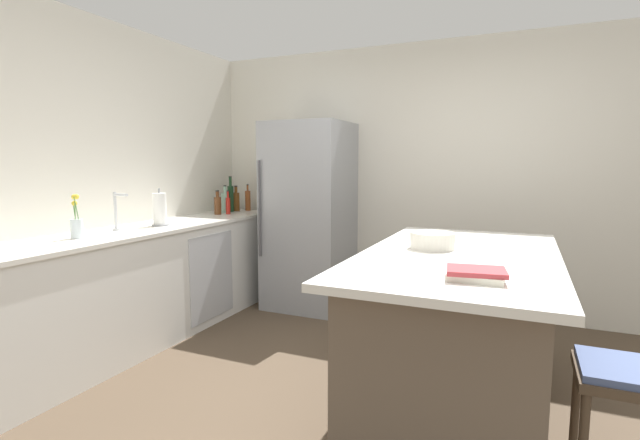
{
  "coord_description": "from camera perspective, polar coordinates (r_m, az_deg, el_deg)",
  "views": [
    {
      "loc": [
        0.73,
        -2.33,
        1.44
      ],
      "look_at": [
        -0.74,
        0.98,
        1.0
      ],
      "focal_mm": 25.85,
      "sensor_mm": 36.0,
      "label": 1
    }
  ],
  "objects": [
    {
      "name": "gin_bottle",
      "position": [
        4.98,
        -11.66,
        2.18
      ],
      "size": [
        0.08,
        0.08,
        0.29
      ],
      "color": "#8CB79E",
      "rests_on": "counter_run_left"
    },
    {
      "name": "whiskey_bottle",
      "position": [
        5.14,
        -10.35,
        2.33
      ],
      "size": [
        0.08,
        0.08,
        0.28
      ],
      "color": "brown",
      "rests_on": "counter_run_left"
    },
    {
      "name": "mixing_bowl",
      "position": [
        2.85,
        13.76,
        -2.47
      ],
      "size": [
        0.26,
        0.26,
        0.1
      ],
      "color": "silver",
      "rests_on": "kitchen_island"
    },
    {
      "name": "syrup_bottle",
      "position": [
        4.81,
        -12.56,
        1.85
      ],
      "size": [
        0.07,
        0.07,
        0.25
      ],
      "color": "#5B3319",
      "rests_on": "counter_run_left"
    },
    {
      "name": "cookbook_stack",
      "position": [
        2.14,
        18.76,
        -6.38
      ],
      "size": [
        0.27,
        0.22,
        0.05
      ],
      "color": "silver",
      "rests_on": "kitchen_island"
    },
    {
      "name": "sink_faucet",
      "position": [
        3.87,
        -23.86,
        1.07
      ],
      "size": [
        0.15,
        0.05,
        0.3
      ],
      "color": "silver",
      "rests_on": "counter_run_left"
    },
    {
      "name": "wine_bottle",
      "position": [
        5.06,
        -11.0,
        2.75
      ],
      "size": [
        0.07,
        0.07,
        0.38
      ],
      "color": "#19381E",
      "rests_on": "counter_run_left"
    },
    {
      "name": "flower_vase",
      "position": [
        3.6,
        -27.93,
        -0.49
      ],
      "size": [
        0.08,
        0.08,
        0.31
      ],
      "color": "silver",
      "rests_on": "counter_run_left"
    },
    {
      "name": "wall_rear",
      "position": [
        4.64,
        14.92,
        4.97
      ],
      "size": [
        6.0,
        0.1,
        2.6
      ],
      "primitive_type": "cube",
      "color": "silver",
      "rests_on": "ground_plane"
    },
    {
      "name": "bar_stool",
      "position": [
        2.32,
        33.52,
        -17.52
      ],
      "size": [
        0.36,
        0.36,
        0.64
      ],
      "color": "#473828",
      "rests_on": "ground_plane"
    },
    {
      "name": "hot_sauce_bottle",
      "position": [
        4.86,
        -11.32,
        1.87
      ],
      "size": [
        0.05,
        0.05,
        0.24
      ],
      "color": "red",
      "rests_on": "counter_run_left"
    },
    {
      "name": "paper_towel_roll",
      "position": [
        4.07,
        -19.22,
        1.2
      ],
      "size": [
        0.14,
        0.14,
        0.31
      ],
      "color": "gray",
      "rests_on": "counter_run_left"
    },
    {
      "name": "refrigerator",
      "position": [
        4.63,
        -1.32,
        0.52
      ],
      "size": [
        0.77,
        0.77,
        1.85
      ],
      "color": "#93969B",
      "rests_on": "ground_plane"
    },
    {
      "name": "kitchen_island",
      "position": [
        2.87,
        16.55,
        -13.04
      ],
      "size": [
        1.05,
        1.94,
        0.94
      ],
      "color": "brown",
      "rests_on": "ground_plane"
    },
    {
      "name": "counter_run_left",
      "position": [
        4.14,
        -20.06,
        -7.13
      ],
      "size": [
        0.66,
        3.15,
        0.93
      ],
      "color": "silver",
      "rests_on": "ground_plane"
    },
    {
      "name": "ground_plane",
      "position": [
        2.83,
        6.14,
        -23.63
      ],
      "size": [
        7.2,
        7.2,
        0.0
      ],
      "primitive_type": "plane",
      "color": "#4C3D2D"
    },
    {
      "name": "wall_left",
      "position": [
        3.94,
        -29.9,
        3.98
      ],
      "size": [
        0.1,
        6.0,
        2.6
      ],
      "primitive_type": "cube",
      "color": "silver",
      "rests_on": "ground_plane"
    },
    {
      "name": "vinegar_bottle",
      "position": [
        5.17,
        -8.93,
        2.44
      ],
      "size": [
        0.06,
        0.06,
        0.29
      ],
      "color": "#994C23",
      "rests_on": "counter_run_left"
    }
  ]
}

